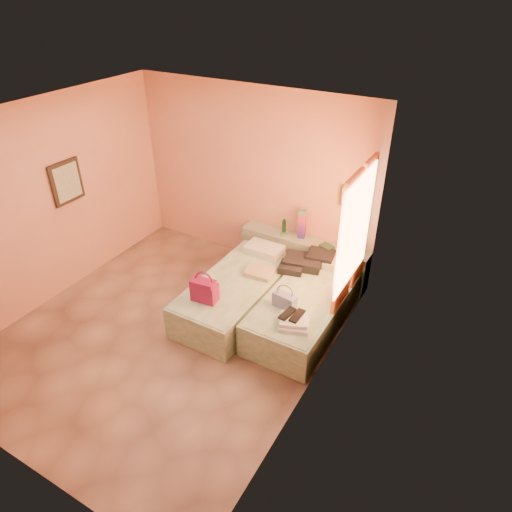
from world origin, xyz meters
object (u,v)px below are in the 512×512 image
at_px(water_bottle, 284,227).
at_px(flower_vase, 357,242).
at_px(blue_handbag, 285,301).
at_px(magenta_handbag, 205,290).
at_px(towel_stack, 295,323).
at_px(headboard_ledge, 303,257).
at_px(green_book, 327,247).
at_px(bed_left, 237,294).
at_px(bed_right, 306,309).

relative_size(water_bottle, flower_vase, 0.81).
xyz_separation_m(flower_vase, blue_handbag, (-0.41, -1.51, -0.20)).
distance_m(magenta_handbag, towel_stack, 1.24).
height_order(headboard_ledge, magenta_handbag, magenta_handbag).
xyz_separation_m(green_book, blue_handbag, (-0.00, -1.39, -0.07)).
bearing_deg(bed_left, magenta_handbag, -100.36).
distance_m(headboard_ledge, magenta_handbag, 1.93).
relative_size(bed_right, green_book, 10.08).
bearing_deg(towel_stack, headboard_ledge, 111.07).
bearing_deg(water_bottle, blue_handbag, -62.99).
relative_size(headboard_ledge, magenta_handbag, 6.14).
relative_size(bed_right, flower_vase, 6.94).
relative_size(bed_left, flower_vase, 6.94).
bearing_deg(headboard_ledge, flower_vase, 5.24).
bearing_deg(bed_right, green_book, 98.07).
height_order(headboard_ledge, bed_right, headboard_ledge).
xyz_separation_m(bed_right, blue_handbag, (-0.14, -0.39, 0.35)).
distance_m(bed_right, flower_vase, 1.28).
bearing_deg(magenta_handbag, headboard_ledge, 66.00).
bearing_deg(towel_stack, flower_vase, 85.61).
bearing_deg(headboard_ledge, towel_stack, -68.93).
bearing_deg(blue_handbag, headboard_ledge, 113.11).
distance_m(bed_left, towel_stack, 1.26).
bearing_deg(flower_vase, bed_right, -103.58).
distance_m(green_book, blue_handbag, 1.39).
height_order(bed_right, magenta_handbag, magenta_handbag).
height_order(bed_left, green_book, green_book).
distance_m(headboard_ledge, bed_left, 1.32).
bearing_deg(flower_vase, blue_handbag, -105.05).
bearing_deg(blue_handbag, bed_left, 174.11).
distance_m(water_bottle, towel_stack, 2.01).
xyz_separation_m(bed_left, water_bottle, (0.11, 1.25, 0.52)).
bearing_deg(flower_vase, green_book, -163.34).
height_order(bed_left, flower_vase, flower_vase).
relative_size(water_bottle, towel_stack, 0.66).
distance_m(bed_right, towel_stack, 0.74).
relative_size(green_book, blue_handbag, 0.65).
relative_size(green_book, magenta_handbag, 0.59).
height_order(water_bottle, green_book, water_bottle).
bearing_deg(green_book, magenta_handbag, -97.02).
relative_size(magenta_handbag, blue_handbag, 1.10).
distance_m(headboard_ledge, blue_handbag, 1.52).
bearing_deg(water_bottle, flower_vase, 2.86).
distance_m(green_book, towel_stack, 1.69).
height_order(flower_vase, magenta_handbag, flower_vase).
bearing_deg(towel_stack, bed_left, 156.76).
bearing_deg(towel_stack, green_book, 99.18).
height_order(headboard_ledge, green_book, green_book).
bearing_deg(flower_vase, bed_left, -133.98).
xyz_separation_m(headboard_ledge, towel_stack, (0.66, -1.71, 0.23)).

